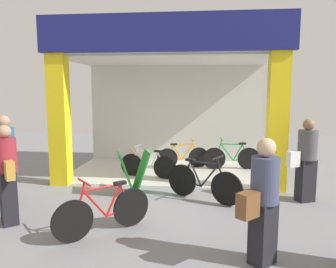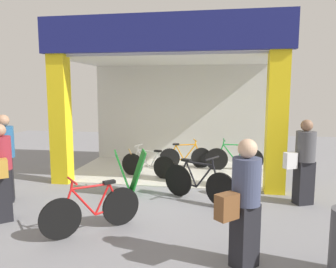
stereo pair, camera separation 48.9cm
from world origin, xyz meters
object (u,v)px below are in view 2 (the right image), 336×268
bicycle_parked_0 (198,183)px  pedestrian_0 (304,160)px  sandwich_board_sign (130,172)px  pedestrian_3 (2,171)px  bicycle_inside_1 (185,157)px  pedestrian_1 (5,156)px  bicycle_inside_0 (234,158)px  pedestrian_2 (244,202)px  bicycle_parked_1 (93,210)px  bicycle_inside_2 (148,165)px

bicycle_parked_0 → pedestrian_0: (2.05, 0.16, 0.50)m
bicycle_parked_0 → sandwich_board_sign: sandwich_board_sign is taller
pedestrian_0 → pedestrian_3: pedestrian_3 is taller
pedestrian_3 → pedestrian_0: bearing=17.9°
bicycle_inside_1 → pedestrian_1: (-3.26, -3.35, 0.59)m
sandwich_board_sign → bicycle_parked_0: bearing=-9.4°
bicycle_inside_0 → bicycle_parked_0: 2.81m
bicycle_inside_0 → sandwich_board_sign: bearing=-133.5°
bicycle_inside_1 → pedestrian_2: size_ratio=0.89×
pedestrian_0 → pedestrian_1: bearing=-172.4°
bicycle_inside_1 → pedestrian_2: pedestrian_2 is taller
bicycle_inside_1 → pedestrian_2: bearing=-75.7°
bicycle_parked_1 → pedestrian_1: (-2.28, 1.11, 0.56)m
bicycle_inside_0 → pedestrian_3: bearing=-133.7°
bicycle_inside_1 → pedestrian_3: size_ratio=0.88×
bicycle_inside_1 → sandwich_board_sign: bearing=-110.6°
bicycle_parked_0 → pedestrian_1: bearing=-170.7°
bicycle_parked_0 → bicycle_parked_1: bicycle_parked_0 is taller
bicycle_parked_1 → bicycle_inside_2: bearing=87.4°
sandwich_board_sign → bicycle_inside_0: bearing=46.5°
pedestrian_2 → pedestrian_3: 4.07m
bicycle_parked_0 → sandwich_board_sign: bearing=170.6°
sandwich_board_sign → pedestrian_0: (3.54, -0.09, 0.41)m
bicycle_inside_1 → bicycle_inside_2: (-0.83, -1.13, 0.00)m
pedestrian_1 → pedestrian_3: (0.59, -0.92, -0.05)m
sandwich_board_sign → pedestrian_3: size_ratio=0.57×
pedestrian_0 → pedestrian_2: (-1.31, -2.57, -0.02)m
bicycle_inside_1 → bicycle_parked_1: bearing=-102.5°
bicycle_inside_0 → pedestrian_1: (-4.65, -3.32, 0.57)m
bicycle_inside_1 → pedestrian_1: bearing=-134.2°
bicycle_parked_0 → pedestrian_3: bearing=-154.4°
bicycle_inside_2 → bicycle_parked_0: (1.40, -1.59, 0.04)m
bicycle_inside_0 → pedestrian_0: size_ratio=0.96×
pedestrian_1 → pedestrian_3: 1.10m
bicycle_inside_1 → bicycle_parked_1: (-0.98, -4.45, 0.02)m
sandwich_board_sign → pedestrian_3: bearing=-134.1°
bicycle_inside_0 → pedestrian_3: pedestrian_3 is taller
bicycle_inside_0 → pedestrian_0: pedestrian_0 is taller
bicycle_inside_0 → bicycle_parked_0: bicycle_parked_0 is taller
bicycle_inside_2 → pedestrian_0: 3.77m
bicycle_inside_0 → bicycle_parked_0: (-0.82, -2.69, 0.02)m
bicycle_inside_0 → bicycle_inside_1: size_ratio=1.09×
pedestrian_3 → bicycle_parked_0: bearing=25.6°
bicycle_inside_2 → pedestrian_3: bearing=-120.3°
sandwich_board_sign → pedestrian_0: bearing=-1.4°
bicycle_inside_2 → bicycle_inside_0: bearing=26.4°
pedestrian_0 → pedestrian_2: pedestrian_0 is taller
bicycle_inside_2 → pedestrian_0: (3.45, -1.43, 0.54)m
bicycle_inside_0 → pedestrian_1: 5.74m
bicycle_inside_2 → pedestrian_2: bearing=-61.9°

